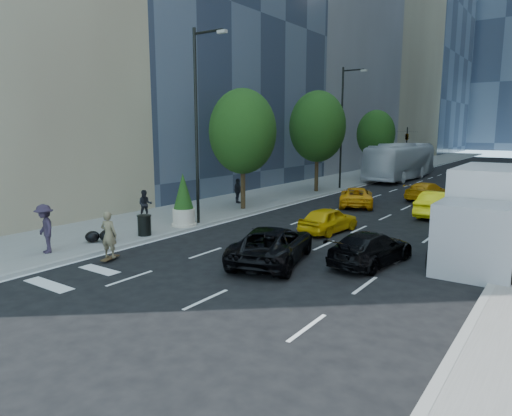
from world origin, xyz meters
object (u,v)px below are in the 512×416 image
Objects in this scene: black_sedan_lincoln at (272,244)px; box_truck at (488,213)px; black_sedan_mercedes at (371,248)px; trash_can at (144,226)px; planter_shrub at (183,201)px; skateboarder at (109,238)px; city_bus at (401,161)px.

black_sedan_lincoln is 0.68× the size of box_truck.
trash_can is (-10.34, -2.14, -0.02)m from black_sedan_mercedes.
planter_shrub is (-7.10, 2.50, 0.75)m from black_sedan_lincoln.
trash_can is (-13.80, -5.67, -1.22)m from box_truck.
box_truck reaches higher than black_sedan_mercedes.
black_sedan_mercedes is at bearing -134.82° from box_truck.
planter_shrub is (-1.74, 6.00, 0.53)m from skateboarder.
black_sedan_mercedes is (8.60, 5.46, -0.29)m from skateboarder.
skateboarder is 0.36× the size of black_sedan_lincoln.
box_truck reaches higher than trash_can.
city_bus is (-5.30, 32.50, 1.15)m from black_sedan_lincoln.
skateboarder is 3.76m from trash_can.
city_bus is at bearing -96.88° from black_sedan_lincoln.
black_sedan_lincoln is at bearing -19.37° from planter_shrub.
skateboarder is 6.41m from black_sedan_lincoln.
skateboarder is 0.14× the size of city_bus.
city_bus reaches higher than black_sedan_mercedes.
box_truck reaches higher than skateboarder.
city_bus is (-8.54, 30.55, 1.23)m from black_sedan_mercedes.
planter_shrub is at bearing 4.95° from black_sedan_mercedes.
skateboarder is at bearing -143.74° from box_truck.
city_bus is at bearing 86.57° from planter_shrub.
black_sedan_mercedes is 1.58× the size of planter_shrub.
black_sedan_lincoln is 32.95m from city_bus.
box_truck is at bearing -156.80° from black_sedan_lincoln.
city_bus reaches higher than black_sedan_lincoln.
skateboarder reaches higher than black_sedan_lincoln.
box_truck is at bearing -126.43° from black_sedan_mercedes.
city_bus is at bearing -66.44° from black_sedan_mercedes.
black_sedan_lincoln is 8.73m from box_truck.
skateboarder is at bearing -62.42° from trash_can.
box_truck is at bearing -65.43° from city_bus.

